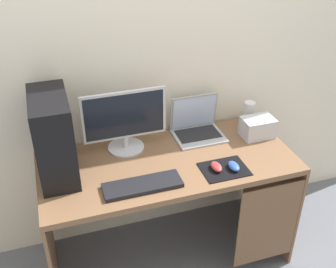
{
  "coord_description": "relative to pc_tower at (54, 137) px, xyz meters",
  "views": [
    {
      "loc": [
        -0.6,
        -1.85,
        2.14
      ],
      "look_at": [
        0.0,
        0.0,
        0.95
      ],
      "focal_mm": 43.8,
      "sensor_mm": 36.0,
      "label": 1
    }
  ],
  "objects": [
    {
      "name": "mouse_right",
      "position": [
        0.93,
        -0.27,
        -0.21
      ],
      "size": [
        0.06,
        0.1,
        0.03
      ],
      "primitive_type": "ellipsoid",
      "color": "#2D51B2",
      "rests_on": "mousepad"
    },
    {
      "name": "laptop",
      "position": [
        0.88,
        0.15,
        -0.18
      ],
      "size": [
        0.31,
        0.24,
        0.25
      ],
      "color": "#9EA3A8",
      "rests_on": "desk"
    },
    {
      "name": "mousepad",
      "position": [
        0.88,
        -0.25,
        -0.23
      ],
      "size": [
        0.26,
        0.2,
        0.0
      ],
      "primitive_type": "cube",
      "color": "black",
      "rests_on": "desk"
    },
    {
      "name": "projector",
      "position": [
        1.23,
        0.01,
        -0.17
      ],
      "size": [
        0.2,
        0.14,
        0.13
      ],
      "primitive_type": "cube",
      "color": "#B7BCC6",
      "rests_on": "desk"
    },
    {
      "name": "speaker",
      "position": [
        1.25,
        0.17,
        -0.16
      ],
      "size": [
        0.07,
        0.07,
        0.16
      ],
      "primitive_type": "cylinder",
      "color": "silver",
      "rests_on": "desk"
    },
    {
      "name": "monitor",
      "position": [
        0.41,
        0.12,
        -0.04
      ],
      "size": [
        0.49,
        0.22,
        0.38
      ],
      "color": "#B7BCC6",
      "rests_on": "desk"
    },
    {
      "name": "pc_tower",
      "position": [
        0.0,
        0.0,
        0.0
      ],
      "size": [
        0.19,
        0.4,
        0.47
      ],
      "primitive_type": "cube",
      "color": "black",
      "rests_on": "desk"
    },
    {
      "name": "wall_back",
      "position": [
        0.61,
        0.3,
        0.3
      ],
      "size": [
        4.0,
        0.05,
        2.6
      ],
      "color": "beige",
      "rests_on": "ground_plane"
    },
    {
      "name": "ground_plane",
      "position": [
        0.61,
        -0.07,
        -1.0
      ],
      "size": [
        8.0,
        8.0,
        0.0
      ],
      "primitive_type": "plane",
      "color": "slate"
    },
    {
      "name": "desk",
      "position": [
        0.63,
        -0.08,
        -0.39
      ],
      "size": [
        1.48,
        0.66,
        0.77
      ],
      "color": "brown",
      "rests_on": "ground_plane"
    },
    {
      "name": "mouse_left",
      "position": [
        0.84,
        -0.24,
        -0.21
      ],
      "size": [
        0.06,
        0.1,
        0.03
      ],
      "primitive_type": "ellipsoid",
      "color": "#B23333",
      "rests_on": "mousepad"
    },
    {
      "name": "keyboard",
      "position": [
        0.41,
        -0.26,
        -0.22
      ],
      "size": [
        0.42,
        0.14,
        0.02
      ],
      "primitive_type": "cube",
      "color": "black",
      "rests_on": "desk"
    }
  ]
}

